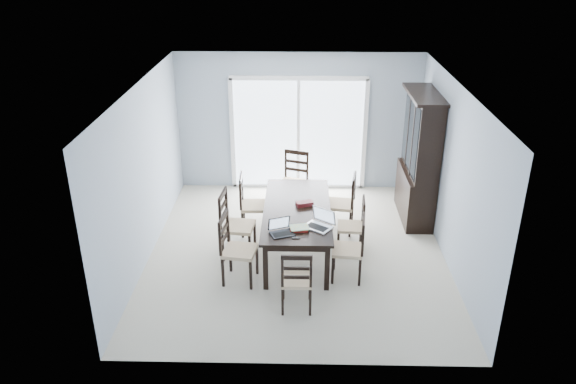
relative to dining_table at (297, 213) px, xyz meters
The scene contains 24 objects.
floor 0.67m from the dining_table, ahead, with size 5.00×5.00×0.00m, color beige.
ceiling 1.93m from the dining_table, ahead, with size 5.00×5.00×0.00m, color white.
back_wall 2.58m from the dining_table, 90.00° to the left, with size 4.50×0.02×2.60m, color #919FAD.
wall_left 2.34m from the dining_table, behind, with size 0.02×5.00×2.60m, color #919FAD.
wall_right 2.34m from the dining_table, ahead, with size 0.02×5.00×2.60m, color #919FAD.
balcony 3.57m from the dining_table, 90.00° to the left, with size 4.50×2.00×0.10m, color gray.
railing 4.50m from the dining_table, 90.00° to the left, with size 4.50×0.06×1.10m, color #99999E.
dining_table is the anchor object (origin of this frame).
china_hutch 2.41m from the dining_table, 31.71° to the left, with size 0.50×1.38×2.20m.
sliding_door 2.51m from the dining_table, 90.00° to the left, with size 2.52×0.05×2.18m.
chair_left_near 1.18m from the dining_table, 138.83° to the right, with size 0.51×0.50×1.17m.
chair_left_mid 0.99m from the dining_table, behind, with size 0.51×0.50×1.21m.
chair_left_far 1.02m from the dining_table, 141.02° to the left, with size 0.46×0.45×1.16m.
chair_right_near 1.07m from the dining_table, 40.81° to the right, with size 0.47×0.46×1.11m.
chair_right_mid 0.91m from the dining_table, ahead, with size 0.42×0.41×1.02m.
chair_right_far 1.07m from the dining_table, 42.31° to the left, with size 0.51×0.50×1.15m.
chair_end_near 1.51m from the dining_table, 89.70° to the right, with size 0.39×0.41×1.05m.
chair_end_far 1.60m from the dining_table, 92.13° to the left, with size 0.58×0.59×1.20m.
laptop_dark 0.84m from the dining_table, 103.82° to the right, with size 0.37×0.32×0.21m.
laptop_silver 0.68m from the dining_table, 63.99° to the right, with size 0.45×0.43×0.26m.
book_stack 0.67m from the dining_table, 87.42° to the right, with size 0.30×0.25×0.04m.
cell_phone 0.91m from the dining_table, 90.74° to the right, with size 0.11×0.05×0.01m, color black.
game_box 0.19m from the dining_table, 44.14° to the left, with size 0.25×0.13×0.06m, color #541510.
hot_tub 3.57m from the dining_table, 105.29° to the left, with size 2.04×1.83×1.04m.
Camera 1 is at (0.04, -7.52, 4.48)m, focal length 35.00 mm.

